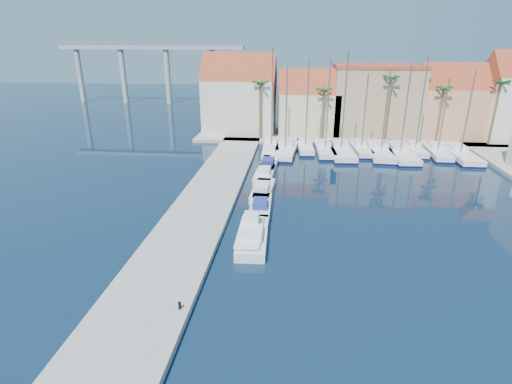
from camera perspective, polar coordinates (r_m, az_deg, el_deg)
ground at (r=27.62m, az=4.83°, el=-14.06°), size 260.00×260.00×0.00m
quay_west at (r=40.40m, az=-7.52°, el=-1.92°), size 6.00×77.00×0.50m
shore_north at (r=73.02m, az=13.77°, el=8.01°), size 54.00×16.00×0.50m
bollard at (r=25.57m, az=-10.85°, el=-15.63°), size 0.19×0.19×0.47m
fishing_boat at (r=33.41m, az=-0.82°, el=-6.01°), size 2.05×5.88×2.05m
motorboat_west_0 at (r=33.44m, az=-0.45°, el=-6.30°), size 2.63×7.46×1.40m
motorboat_west_1 at (r=39.08m, az=0.65°, el=-2.13°), size 2.16×6.23×1.40m
motorboat_west_2 at (r=43.39m, az=0.97°, el=0.27°), size 2.34×6.43×1.40m
motorboat_west_3 at (r=48.76m, az=1.22°, el=2.63°), size 2.30×6.70×1.40m
motorboat_west_4 at (r=52.65m, az=1.78°, el=4.01°), size 2.52×6.79×1.40m
motorboat_west_5 at (r=58.41m, az=2.02°, el=5.72°), size 2.43×7.05×1.40m
sailboat_0 at (r=61.66m, az=2.21°, el=6.69°), size 2.76×8.25×14.87m
sailboat_1 at (r=60.05m, az=4.28°, el=6.15°), size 3.95×11.76×12.50m
sailboat_2 at (r=61.50m, az=7.03°, el=6.47°), size 2.76×8.33×13.27m
sailboat_3 at (r=60.70m, az=9.80°, el=6.10°), size 3.02×9.79×13.41m
sailboat_4 at (r=60.72m, az=11.93°, el=5.94°), size 3.84×12.10×14.53m
sailboat_5 at (r=62.13m, az=14.70°, el=6.05°), size 2.96×8.86×11.33m
sailboat_6 at (r=61.61m, az=17.33°, el=5.63°), size 3.80×11.76×12.22m
sailboat_7 at (r=61.54m, az=19.71°, el=5.34°), size 3.64×11.81×12.91m
sailboat_8 at (r=64.06m, az=21.68°, el=5.74°), size 2.19×8.13×13.88m
sailboat_9 at (r=64.18m, az=24.37°, el=5.31°), size 2.97×9.53×11.05m
sailboat_10 at (r=64.44m, az=26.93°, el=4.94°), size 3.18×11.42×12.02m
building_0 at (r=71.00m, az=-2.31°, el=13.38°), size 12.30×9.00×13.50m
building_1 at (r=70.47m, az=7.64°, el=12.15°), size 10.30×8.00×11.00m
building_2 at (r=72.46m, az=16.59°, el=12.50°), size 14.20×10.20×11.50m
building_3 at (r=74.64m, az=25.94°, el=11.21°), size 10.30×8.00×12.00m
building_4 at (r=77.08m, az=32.71°, el=11.11°), size 8.30×8.00×14.00m
palm_0 at (r=65.30m, az=0.61°, el=15.00°), size 2.60×2.60×10.15m
palm_1 at (r=65.23m, az=9.66°, el=13.87°), size 2.60×2.60×9.15m
palm_2 at (r=66.39m, az=18.69°, el=14.86°), size 2.60×2.60×11.15m
palm_3 at (r=68.64m, az=25.24°, el=12.98°), size 2.60×2.60×9.65m
palm_4 at (r=71.51m, az=31.56°, el=12.92°), size 2.60×2.60×10.65m
viaduct at (r=111.89m, az=-15.22°, el=17.37°), size 48.00×2.20×14.45m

